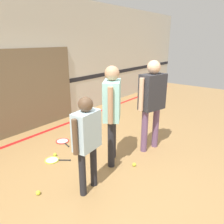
# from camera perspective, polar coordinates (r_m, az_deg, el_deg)

# --- Properties ---
(ground_plane) EXTENTS (16.00, 16.00, 0.00)m
(ground_plane) POSITION_cam_1_polar(r_m,az_deg,el_deg) (3.97, 0.03, -14.24)
(ground_plane) COLOR #A87F4C
(wall_back) EXTENTS (16.00, 0.07, 3.20)m
(wall_back) POSITION_cam_1_polar(r_m,az_deg,el_deg) (5.47, -23.39, 11.24)
(wall_back) COLOR beige
(wall_back) RESTS_ON ground_plane
(wall_panel) EXTENTS (2.98, 0.05, 1.96)m
(wall_panel) POSITION_cam_1_polar(r_m,az_deg,el_deg) (5.48, -22.98, 4.71)
(wall_panel) COLOR #756047
(wall_panel) RESTS_ON ground_plane
(floor_stripe) EXTENTS (14.40, 0.10, 0.01)m
(floor_stripe) POSITION_cam_1_polar(r_m,az_deg,el_deg) (5.49, -18.94, -5.57)
(floor_stripe) COLOR red
(floor_stripe) RESTS_ON ground_plane
(person_instructor) EXTENTS (0.57, 0.49, 1.74)m
(person_instructor) POSITION_cam_1_polar(r_m,az_deg,el_deg) (3.70, 0.00, 1.75)
(person_instructor) COLOR #232328
(person_instructor) RESTS_ON ground_plane
(person_student_left) EXTENTS (0.54, 0.26, 1.43)m
(person_student_left) POSITION_cam_1_polar(r_m,az_deg,el_deg) (3.04, -6.60, -6.10)
(person_student_left) COLOR #232328
(person_student_left) RESTS_ON ground_plane
(person_student_right) EXTENTS (0.66, 0.39, 1.79)m
(person_student_right) POSITION_cam_1_polar(r_m,az_deg,el_deg) (4.25, 10.43, 3.98)
(person_student_right) COLOR #6B4C70
(person_student_right) RESTS_ON ground_plane
(racket_spare_on_floor) EXTENTS (0.41, 0.47, 0.03)m
(racket_spare_on_floor) POSITION_cam_1_polar(r_m,az_deg,el_deg) (4.30, -15.15, -12.03)
(racket_spare_on_floor) COLOR #C6D838
(racket_spare_on_floor) RESTS_ON ground_plane
(racket_second_spare) EXTENTS (0.35, 0.50, 0.03)m
(racket_second_spare) POSITION_cam_1_polar(r_m,az_deg,el_deg) (4.97, -12.75, -7.48)
(racket_second_spare) COLOR red
(racket_second_spare) RESTS_ON ground_plane
(tennis_ball_near_instructor) EXTENTS (0.07, 0.07, 0.07)m
(tennis_ball_near_instructor) POSITION_cam_1_polar(r_m,az_deg,el_deg) (4.00, 5.81, -13.50)
(tennis_ball_near_instructor) COLOR #CCE038
(tennis_ball_near_instructor) RESTS_ON ground_plane
(tennis_ball_by_spare_racket) EXTENTS (0.07, 0.07, 0.07)m
(tennis_ball_by_spare_racket) POSITION_cam_1_polar(r_m,az_deg,el_deg) (4.42, -14.67, -10.72)
(tennis_ball_by_spare_racket) COLOR #CCE038
(tennis_ball_by_spare_racket) RESTS_ON ground_plane
(tennis_ball_stray_left) EXTENTS (0.07, 0.07, 0.07)m
(tennis_ball_stray_left) POSITION_cam_1_polar(r_m,az_deg,el_deg) (4.93, -6.90, -7.06)
(tennis_ball_stray_left) COLOR #CCE038
(tennis_ball_stray_left) RESTS_ON ground_plane
(tennis_ball_stray_right) EXTENTS (0.07, 0.07, 0.07)m
(tennis_ball_stray_right) POSITION_cam_1_polar(r_m,az_deg,el_deg) (3.53, -18.74, -19.36)
(tennis_ball_stray_right) COLOR #CCE038
(tennis_ball_stray_right) RESTS_ON ground_plane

